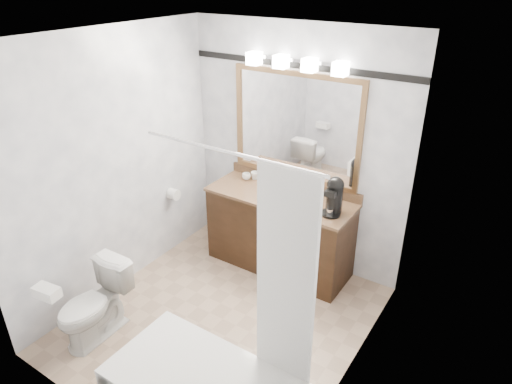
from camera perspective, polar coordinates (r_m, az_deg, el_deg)
room at (r=3.68m, az=-4.83°, el=-0.94°), size 2.42×2.62×2.52m
vanity at (r=4.81m, az=2.96°, el=-4.79°), size 1.53×0.58×0.97m
mirror at (r=4.58m, az=4.97°, el=8.08°), size 1.40×0.04×1.10m
vanity_light_bar at (r=4.37m, az=4.95°, el=15.79°), size 1.02×0.14×0.12m
accent_stripe at (r=4.43m, az=5.36°, el=15.49°), size 2.40×0.01×0.06m
tp_roll at (r=5.05m, az=-10.26°, el=-0.27°), size 0.11×0.12×0.12m
toilet at (r=4.25m, az=-19.66°, el=-13.14°), size 0.39×0.67×0.68m
tissue_box at (r=3.88m, az=-24.69°, el=-11.30°), size 0.22×0.14×0.08m
coffee_maker at (r=4.28m, az=9.77°, el=-0.34°), size 0.19×0.24×0.36m
cup_left at (r=4.94m, az=-1.22°, el=1.96°), size 0.11×0.11×0.07m
cup_right at (r=4.95m, az=-0.14°, el=2.08°), size 0.11×0.11×0.08m
soap_bottle_a at (r=4.80m, az=3.48°, el=1.31°), size 0.05×0.06×0.10m
soap_bottle_b at (r=4.68m, az=6.79°, el=0.29°), size 0.08×0.08×0.08m
soap_bar at (r=4.63m, az=5.49°, el=-0.26°), size 0.08×0.05×0.02m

